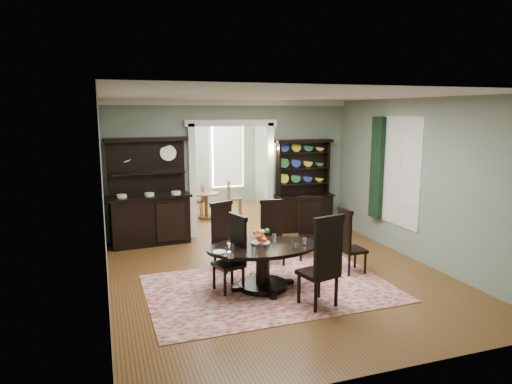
# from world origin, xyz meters

# --- Properties ---
(room) EXTENTS (5.51, 6.01, 3.01)m
(room) POSITION_xyz_m (0.00, 0.04, 1.58)
(room) COLOR brown
(room) RESTS_ON ground
(parlor) EXTENTS (3.51, 3.50, 3.01)m
(parlor) POSITION_xyz_m (0.00, 5.53, 1.52)
(parlor) COLOR brown
(parlor) RESTS_ON ground
(doorway_trim) EXTENTS (2.08, 0.25, 2.57)m
(doorway_trim) POSITION_xyz_m (0.00, 3.00, 1.62)
(doorway_trim) COLOR silver
(doorway_trim) RESTS_ON floor
(right_window) EXTENTS (0.15, 1.47, 2.12)m
(right_window) POSITION_xyz_m (2.69, 0.93, 1.60)
(right_window) COLOR white
(right_window) RESTS_ON wall_right
(wall_sconce) EXTENTS (0.27, 0.21, 0.21)m
(wall_sconce) POSITION_xyz_m (0.95, 2.85, 1.89)
(wall_sconce) COLOR #BE7932
(wall_sconce) RESTS_ON back_wall_right
(rug) EXTENTS (3.83, 2.56, 0.01)m
(rug) POSITION_xyz_m (-0.34, -0.41, 0.01)
(rug) COLOR maroon
(rug) RESTS_ON floor
(dining_table) EXTENTS (1.81, 1.70, 0.69)m
(dining_table) POSITION_xyz_m (-0.44, -0.36, 0.48)
(dining_table) COLOR black
(dining_table) RESTS_ON rug
(centerpiece) EXTENTS (1.52, 0.97, 0.25)m
(centerpiece) POSITION_xyz_m (-0.47, -0.33, 0.77)
(centerpiece) COLOR silver
(centerpiece) RESTS_ON dining_table
(chair_far_left) EXTENTS (0.57, 0.55, 1.20)m
(chair_far_left) POSITION_xyz_m (-0.77, 0.72, 0.63)
(chair_far_left) COLOR black
(chair_far_left) RESTS_ON rug
(chair_far_mid) EXTENTS (0.49, 0.47, 1.16)m
(chair_far_mid) POSITION_xyz_m (0.15, 0.78, 0.61)
(chair_far_mid) COLOR black
(chair_far_mid) RESTS_ON rug
(chair_far_right) EXTENTS (0.56, 0.55, 1.18)m
(chair_far_right) POSITION_xyz_m (0.91, 0.81, 0.62)
(chair_far_right) COLOR black
(chair_far_right) RESTS_ON rug
(chair_end_left) EXTENTS (0.52, 0.54, 1.19)m
(chair_end_left) POSITION_xyz_m (-0.88, -0.25, 0.62)
(chair_end_left) COLOR black
(chair_end_left) RESTS_ON rug
(chair_end_right) EXTENTS (0.41, 0.44, 1.15)m
(chair_end_right) POSITION_xyz_m (1.17, -0.19, 0.60)
(chair_end_right) COLOR black
(chair_end_right) RESTS_ON rug
(chair_near) EXTENTS (0.60, 0.58, 1.36)m
(chair_near) POSITION_xyz_m (0.11, -1.33, 0.71)
(chair_near) COLOR black
(chair_near) RESTS_ON rug
(sideboard) EXTENTS (1.73, 0.74, 2.23)m
(sideboard) POSITION_xyz_m (-1.85, 2.74, 0.78)
(sideboard) COLOR black
(sideboard) RESTS_ON floor
(welsh_dresser) EXTENTS (1.37, 0.54, 2.12)m
(welsh_dresser) POSITION_xyz_m (1.68, 2.77, 0.77)
(welsh_dresser) COLOR black
(welsh_dresser) RESTS_ON floor
(parlor_table) EXTENTS (0.73, 0.73, 0.68)m
(parlor_table) POSITION_xyz_m (-0.24, 4.60, 0.44)
(parlor_table) COLOR #532C17
(parlor_table) RESTS_ON parlor_floor
(parlor_chair_left) EXTENTS (0.37, 0.37, 0.87)m
(parlor_chair_left) POSITION_xyz_m (-0.38, 4.86, 0.47)
(parlor_chair_left) COLOR #532C17
(parlor_chair_left) RESTS_ON parlor_floor
(parlor_chair_right) EXTENTS (0.40, 0.39, 0.92)m
(parlor_chair_right) POSITION_xyz_m (0.53, 4.79, 0.49)
(parlor_chair_right) COLOR #532C17
(parlor_chair_right) RESTS_ON parlor_floor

